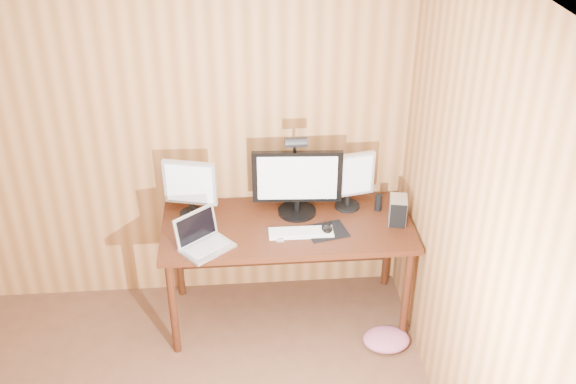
{
  "coord_description": "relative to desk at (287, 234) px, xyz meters",
  "views": [
    {
      "loc": [
        0.64,
        -1.95,
        3.12
      ],
      "look_at": [
        0.93,
        1.58,
        1.02
      ],
      "focal_mm": 42.0,
      "sensor_mm": 36.0,
      "label": 1
    }
  ],
  "objects": [
    {
      "name": "mouse",
      "position": [
        0.24,
        -0.17,
        0.14
      ],
      "size": [
        0.09,
        0.12,
        0.04
      ],
      "primitive_type": "ellipsoid",
      "rotation": [
        0.0,
        0.0,
        0.22
      ],
      "color": "black",
      "rests_on": "mousepad"
    },
    {
      "name": "desk_lamp",
      "position": [
        0.06,
        0.1,
        0.49
      ],
      "size": [
        0.14,
        0.2,
        0.6
      ],
      "rotation": [
        0.0,
        0.0,
        -0.11
      ],
      "color": "black",
      "rests_on": "desk"
    },
    {
      "name": "keyboard",
      "position": [
        0.08,
        -0.19,
        0.13
      ],
      "size": [
        0.4,
        0.13,
        0.02
      ],
      "rotation": [
        0.0,
        0.0,
        -0.01
      ],
      "color": "white",
      "rests_on": "desk"
    },
    {
      "name": "monitor_left",
      "position": [
        -0.61,
        0.09,
        0.33
      ],
      "size": [
        0.34,
        0.16,
        0.39
      ],
      "rotation": [
        0.0,
        0.0,
        -0.25
      ],
      "color": "black",
      "rests_on": "desk"
    },
    {
      "name": "monitor_center",
      "position": [
        0.07,
        0.06,
        0.36
      ],
      "size": [
        0.58,
        0.25,
        0.45
      ],
      "rotation": [
        0.0,
        0.0,
        -0.06
      ],
      "color": "black",
      "rests_on": "desk"
    },
    {
      "name": "phone",
      "position": [
        -0.06,
        -0.22,
        0.13
      ],
      "size": [
        0.06,
        0.1,
        0.01
      ],
      "rotation": [
        0.0,
        0.0,
        -0.1
      ],
      "color": "silver",
      "rests_on": "desk"
    },
    {
      "name": "hard_drive",
      "position": [
        0.7,
        -0.1,
        0.21
      ],
      "size": [
        0.14,
        0.17,
        0.17
      ],
      "rotation": [
        0.0,
        0.0,
        -0.21
      ],
      "color": "silver",
      "rests_on": "desk"
    },
    {
      "name": "room_shell",
      "position": [
        -0.93,
        -1.7,
        0.62
      ],
      "size": [
        4.0,
        4.0,
        4.0
      ],
      "color": "brown",
      "rests_on": "ground"
    },
    {
      "name": "speaker",
      "position": [
        0.61,
        0.05,
        0.18
      ],
      "size": [
        0.05,
        0.05,
        0.11
      ],
      "primitive_type": "cylinder",
      "color": "black",
      "rests_on": "desk"
    },
    {
      "name": "laptop",
      "position": [
        -0.53,
        -0.27,
        0.18
      ],
      "size": [
        0.38,
        0.37,
        0.21
      ],
      "rotation": [
        0.0,
        0.0,
        0.69
      ],
      "color": "silver",
      "rests_on": "desk"
    },
    {
      "name": "mousepad",
      "position": [
        0.24,
        -0.17,
        0.12
      ],
      "size": [
        0.28,
        0.25,
        0.0
      ],
      "primitive_type": "cube",
      "rotation": [
        0.0,
        0.0,
        0.22
      ],
      "color": "black",
      "rests_on": "desk"
    },
    {
      "name": "desk",
      "position": [
        0.0,
        0.0,
        0.0
      ],
      "size": [
        1.6,
        0.7,
        0.75
      ],
      "color": "#3C190C",
      "rests_on": "floor"
    },
    {
      "name": "fabric_pile",
      "position": [
        0.62,
        -0.43,
        -0.58
      ],
      "size": [
        0.37,
        0.33,
        0.1
      ],
      "primitive_type": null,
      "rotation": [
        0.0,
        0.0,
        -0.3
      ],
      "color": "#B55774",
      "rests_on": "floor"
    },
    {
      "name": "monitor_right",
      "position": [
        0.41,
        0.1,
        0.33
      ],
      "size": [
        0.34,
        0.16,
        0.39
      ],
      "rotation": [
        0.0,
        0.0,
        0.2
      ],
      "color": "black",
      "rests_on": "desk"
    }
  ]
}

